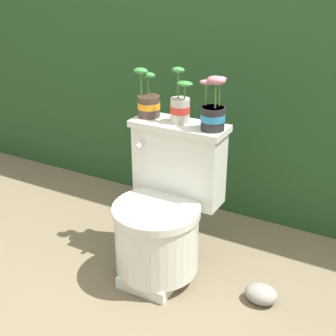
% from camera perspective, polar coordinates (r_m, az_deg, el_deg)
% --- Properties ---
extents(ground_plane, '(12.00, 12.00, 0.00)m').
position_cam_1_polar(ground_plane, '(2.27, 0.26, -13.56)').
color(ground_plane, '#75664C').
extents(hedge_backdrop, '(4.15, 0.84, 1.64)m').
position_cam_1_polar(hedge_backdrop, '(2.91, 11.46, 12.70)').
color(hedge_backdrop, '#234723').
rests_on(hedge_backdrop, ground).
extents(toilet, '(0.45, 0.50, 0.71)m').
position_cam_1_polar(toilet, '(2.17, -0.47, -5.63)').
color(toilet, silver).
rests_on(toilet, ground).
extents(potted_plant_left, '(0.13, 0.11, 0.22)m').
position_cam_1_polar(potted_plant_left, '(2.19, -2.41, 8.21)').
color(potted_plant_left, '#47382D').
rests_on(potted_plant_left, toilet).
extents(potted_plant_midleft, '(0.11, 0.09, 0.25)m').
position_cam_1_polar(potted_plant_midleft, '(2.10, 1.50, 7.59)').
color(potted_plant_midleft, beige).
rests_on(potted_plant_midleft, toilet).
extents(potted_plant_middle, '(0.12, 0.11, 0.24)m').
position_cam_1_polar(potted_plant_middle, '(2.02, 5.52, 6.80)').
color(potted_plant_middle, '#262628').
rests_on(potted_plant_middle, toilet).
extents(garden_stone, '(0.15, 0.12, 0.08)m').
position_cam_1_polar(garden_stone, '(2.17, 11.28, -14.82)').
color(garden_stone, gray).
rests_on(garden_stone, ground).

